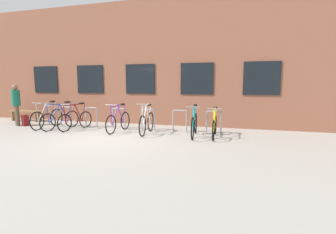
{
  "coord_description": "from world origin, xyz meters",
  "views": [
    {
      "loc": [
        4.05,
        -6.66,
        1.7
      ],
      "look_at": [
        1.67,
        1.6,
        0.57
      ],
      "focal_mm": 26.65,
      "sensor_mm": 36.0,
      "label": 1
    }
  ],
  "objects_px": {
    "bicycle_silver": "(47,118)",
    "wooden_bench": "(26,113)",
    "bicycle_yellow": "(215,126)",
    "backpack": "(25,120)",
    "bicycle_purple": "(118,121)",
    "person_by_bench": "(16,102)",
    "bicycle_teal": "(194,124)",
    "bicycle_white": "(147,122)",
    "bicycle_maroon": "(76,120)",
    "bicycle_blue": "(60,119)"
  },
  "relations": [
    {
      "from": "bicycle_silver",
      "to": "wooden_bench",
      "type": "relative_size",
      "value": 1.06
    },
    {
      "from": "bicycle_blue",
      "to": "person_by_bench",
      "type": "xyz_separation_m",
      "value": [
        -2.23,
        0.14,
        0.59
      ]
    },
    {
      "from": "bicycle_teal",
      "to": "backpack",
      "type": "height_order",
      "value": "bicycle_teal"
    },
    {
      "from": "bicycle_silver",
      "to": "backpack",
      "type": "relative_size",
      "value": 3.98
    },
    {
      "from": "bicycle_silver",
      "to": "bicycle_teal",
      "type": "bearing_deg",
      "value": 0.29
    },
    {
      "from": "bicycle_silver",
      "to": "backpack",
      "type": "distance_m",
      "value": 1.25
    },
    {
      "from": "bicycle_teal",
      "to": "person_by_bench",
      "type": "relative_size",
      "value": 1.06
    },
    {
      "from": "bicycle_white",
      "to": "bicycle_silver",
      "type": "height_order",
      "value": "bicycle_white"
    },
    {
      "from": "person_by_bench",
      "to": "backpack",
      "type": "xyz_separation_m",
      "value": [
        0.33,
        0.07,
        -0.75
      ]
    },
    {
      "from": "bicycle_silver",
      "to": "person_by_bench",
      "type": "distance_m",
      "value": 1.67
    },
    {
      "from": "bicycle_yellow",
      "to": "bicycle_teal",
      "type": "height_order",
      "value": "bicycle_teal"
    },
    {
      "from": "bicycle_white",
      "to": "person_by_bench",
      "type": "height_order",
      "value": "person_by_bench"
    },
    {
      "from": "bicycle_purple",
      "to": "person_by_bench",
      "type": "height_order",
      "value": "person_by_bench"
    },
    {
      "from": "bicycle_purple",
      "to": "bicycle_white",
      "type": "xyz_separation_m",
      "value": [
        1.11,
        -0.05,
        0.01
      ]
    },
    {
      "from": "bicycle_maroon",
      "to": "person_by_bench",
      "type": "distance_m",
      "value": 2.91
    },
    {
      "from": "bicycle_teal",
      "to": "bicycle_purple",
      "type": "bearing_deg",
      "value": 178.87
    },
    {
      "from": "bicycle_blue",
      "to": "bicycle_purple",
      "type": "bearing_deg",
      "value": 3.57
    },
    {
      "from": "bicycle_purple",
      "to": "bicycle_yellow",
      "type": "height_order",
      "value": "bicycle_purple"
    },
    {
      "from": "bicycle_yellow",
      "to": "backpack",
      "type": "relative_size",
      "value": 3.9
    },
    {
      "from": "bicycle_white",
      "to": "bicycle_purple",
      "type": "bearing_deg",
      "value": 177.46
    },
    {
      "from": "bicycle_silver",
      "to": "wooden_bench",
      "type": "height_order",
      "value": "bicycle_silver"
    },
    {
      "from": "bicycle_blue",
      "to": "bicycle_teal",
      "type": "bearing_deg",
      "value": 1.04
    },
    {
      "from": "bicycle_maroon",
      "to": "person_by_bench",
      "type": "height_order",
      "value": "person_by_bench"
    },
    {
      "from": "bicycle_maroon",
      "to": "bicycle_blue",
      "type": "relative_size",
      "value": 0.98
    },
    {
      "from": "bicycle_white",
      "to": "bicycle_blue",
      "type": "bearing_deg",
      "value": -178.38
    },
    {
      "from": "bicycle_purple",
      "to": "person_by_bench",
      "type": "relative_size",
      "value": 1.0
    },
    {
      "from": "bicycle_purple",
      "to": "bicycle_white",
      "type": "height_order",
      "value": "bicycle_white"
    },
    {
      "from": "bicycle_silver",
      "to": "wooden_bench",
      "type": "xyz_separation_m",
      "value": [
        -2.32,
        1.25,
        -0.04
      ]
    },
    {
      "from": "bicycle_silver",
      "to": "wooden_bench",
      "type": "distance_m",
      "value": 2.63
    },
    {
      "from": "bicycle_purple",
      "to": "bicycle_silver",
      "type": "distance_m",
      "value": 3.04
    },
    {
      "from": "bicycle_teal",
      "to": "person_by_bench",
      "type": "xyz_separation_m",
      "value": [
        -7.38,
        0.05,
        0.57
      ]
    },
    {
      "from": "bicycle_blue",
      "to": "wooden_bench",
      "type": "bearing_deg",
      "value": 156.19
    },
    {
      "from": "backpack",
      "to": "wooden_bench",
      "type": "bearing_deg",
      "value": 162.36
    },
    {
      "from": "wooden_bench",
      "to": "person_by_bench",
      "type": "height_order",
      "value": "person_by_bench"
    },
    {
      "from": "bicycle_purple",
      "to": "bicycle_white",
      "type": "distance_m",
      "value": 1.12
    },
    {
      "from": "person_by_bench",
      "to": "bicycle_maroon",
      "type": "bearing_deg",
      "value": -1.25
    },
    {
      "from": "bicycle_maroon",
      "to": "bicycle_blue",
      "type": "height_order",
      "value": "bicycle_blue"
    },
    {
      "from": "bicycle_yellow",
      "to": "person_by_bench",
      "type": "xyz_separation_m",
      "value": [
        -8.04,
        -0.01,
        0.6
      ]
    },
    {
      "from": "bicycle_yellow",
      "to": "bicycle_maroon",
      "type": "bearing_deg",
      "value": -179.19
    },
    {
      "from": "bicycle_white",
      "to": "bicycle_blue",
      "type": "height_order",
      "value": "bicycle_white"
    },
    {
      "from": "person_by_bench",
      "to": "backpack",
      "type": "distance_m",
      "value": 0.82
    },
    {
      "from": "bicycle_maroon",
      "to": "bicycle_blue",
      "type": "distance_m",
      "value": 0.62
    },
    {
      "from": "person_by_bench",
      "to": "bicycle_teal",
      "type": "bearing_deg",
      "value": -0.36
    },
    {
      "from": "bicycle_blue",
      "to": "person_by_bench",
      "type": "distance_m",
      "value": 2.31
    },
    {
      "from": "bicycle_blue",
      "to": "person_by_bench",
      "type": "height_order",
      "value": "person_by_bench"
    },
    {
      "from": "bicycle_teal",
      "to": "wooden_bench",
      "type": "height_order",
      "value": "bicycle_teal"
    },
    {
      "from": "bicycle_blue",
      "to": "backpack",
      "type": "relative_size",
      "value": 3.91
    },
    {
      "from": "bicycle_maroon",
      "to": "bicycle_silver",
      "type": "bearing_deg",
      "value": -179.37
    },
    {
      "from": "bicycle_yellow",
      "to": "backpack",
      "type": "bearing_deg",
      "value": 179.6
    },
    {
      "from": "bicycle_yellow",
      "to": "wooden_bench",
      "type": "relative_size",
      "value": 1.04
    }
  ]
}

